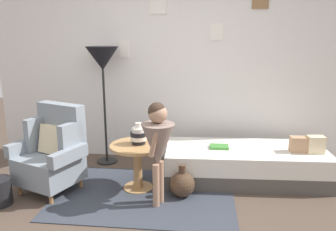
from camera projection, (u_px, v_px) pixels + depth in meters
ground_plane at (140, 231)px, 3.01m from camera, size 12.00×12.00×0.00m
gallery_wall at (165, 66)px, 4.58m from camera, size 4.80×0.12×2.60m
rug at (145, 194)px, 3.69m from camera, size 1.95×1.34×0.01m
armchair at (53, 152)px, 3.74m from camera, size 0.88×0.78×0.97m
daybed at (245, 164)px, 4.04m from camera, size 1.93×0.88×0.40m
pillow_head at (316, 145)px, 3.82m from camera, size 0.20×0.13×0.20m
pillow_mid at (299, 144)px, 3.86m from camera, size 0.20×0.13×0.18m
side_table at (138, 157)px, 3.75m from camera, size 0.61×0.61×0.53m
vase_striped at (139, 135)px, 3.72m from camera, size 0.18×0.18×0.24m
floor_lamp at (103, 63)px, 4.32m from camera, size 0.43×0.43×1.58m
person_child at (158, 141)px, 3.32m from camera, size 0.34×0.34×1.09m
book_on_daybed at (219, 147)px, 4.00m from camera, size 0.22×0.17×0.03m
demijohn_near at (182, 184)px, 3.62m from camera, size 0.28×0.28×0.37m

